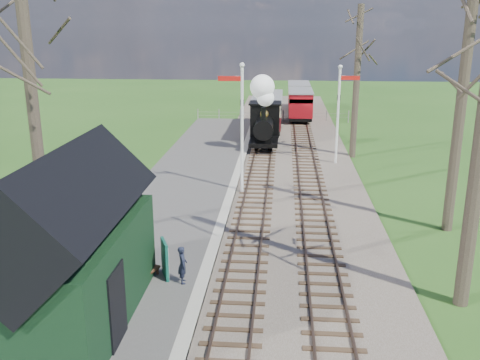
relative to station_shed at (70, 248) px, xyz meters
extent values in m
ellipsoid|color=#385B23|center=(-20.70, 56.00, -17.03)|extent=(57.60, 36.00, 16.20)
ellipsoid|color=#385B23|center=(14.30, 61.00, -20.31)|extent=(70.40, 44.00, 19.80)
ellipsoid|color=#385B23|center=(-3.70, 66.00, -18.67)|extent=(64.00, 40.00, 18.00)
cube|color=brown|center=(5.60, 18.00, -2.22)|extent=(8.00, 60.00, 0.10)
cube|color=brown|center=(3.80, 18.00, -2.13)|extent=(0.07, 60.00, 0.12)
cube|color=brown|center=(4.80, 18.00, -2.13)|extent=(0.07, 60.00, 0.12)
cube|color=#38281C|center=(4.30, 18.00, -2.17)|extent=(1.60, 60.00, 0.09)
cube|color=brown|center=(6.40, 18.00, -2.13)|extent=(0.07, 60.00, 0.12)
cube|color=brown|center=(7.40, 18.00, -2.13)|extent=(0.07, 60.00, 0.12)
cube|color=#38281C|center=(6.90, 18.00, -2.17)|extent=(1.60, 60.00, 0.09)
cube|color=#474442|center=(0.80, 10.00, -2.17)|extent=(5.00, 44.00, 0.20)
cube|color=#B2AD9E|center=(3.10, 10.00, -2.16)|extent=(0.40, 44.00, 0.21)
cube|color=black|center=(0.00, 0.00, -0.77)|extent=(3.00, 6.00, 2.60)
cube|color=black|center=(0.00, 0.00, 1.08)|extent=(3.25, 6.30, 3.25)
cube|color=black|center=(1.52, -1.00, -1.07)|extent=(0.06, 1.20, 2.00)
cylinder|color=silver|center=(3.60, 12.00, 0.73)|extent=(0.14, 0.14, 6.00)
sphere|color=silver|center=(3.60, 12.00, 3.83)|extent=(0.24, 0.24, 0.24)
cube|color=#B7140F|center=(3.05, 12.00, 3.23)|extent=(1.10, 0.08, 0.22)
cube|color=black|center=(3.60, 12.00, 2.13)|extent=(0.18, 0.06, 0.30)
cylinder|color=silver|center=(8.60, 18.00, 0.48)|extent=(0.14, 0.14, 5.50)
sphere|color=silver|center=(8.60, 18.00, 3.33)|extent=(0.24, 0.24, 0.24)
cube|color=#B7140F|center=(9.15, 18.00, 2.73)|extent=(1.10, 0.08, 0.22)
cube|color=black|center=(8.60, 18.00, 1.63)|extent=(0.18, 0.06, 0.30)
cylinder|color=#382D23|center=(-3.00, 5.00, 3.23)|extent=(0.41, 0.41, 11.00)
cylinder|color=#382D23|center=(12.10, 8.00, 2.73)|extent=(0.40, 0.40, 10.00)
cylinder|color=#382D23|center=(9.80, 20.00, 2.23)|extent=(0.39, 0.39, 9.00)
cube|color=slate|center=(4.60, 32.00, -1.52)|extent=(12.60, 0.02, 0.01)
cube|color=slate|center=(4.60, 32.00, -1.82)|extent=(12.60, 0.02, 0.02)
cylinder|color=slate|center=(4.60, 32.00, -1.77)|extent=(0.08, 0.08, 1.00)
cube|color=black|center=(4.30, 21.66, -1.59)|extent=(1.80, 4.24, 0.27)
cylinder|color=black|center=(4.30, 21.02, -0.64)|extent=(1.17, 2.76, 1.17)
cube|color=black|center=(4.30, 22.93, -0.53)|extent=(1.91, 1.70, 2.12)
cylinder|color=black|center=(4.30, 19.96, 0.32)|extent=(0.30, 0.30, 0.85)
sphere|color=#B68235|center=(4.30, 21.34, 0.11)|extent=(0.55, 0.55, 0.55)
sphere|color=white|center=(4.40, 19.96, 1.33)|extent=(1.06, 1.06, 1.06)
sphere|color=white|center=(4.20, 20.07, 1.96)|extent=(1.49, 1.49, 1.49)
cylinder|color=black|center=(3.80, 20.39, -1.73)|extent=(0.11, 0.68, 0.68)
cylinder|color=black|center=(4.80, 20.39, -1.73)|extent=(0.11, 0.68, 0.68)
cube|color=black|center=(4.30, 27.66, -1.70)|extent=(2.02, 7.43, 0.32)
cube|color=#5C1518|center=(4.30, 27.66, -1.06)|extent=(2.12, 7.43, 0.95)
cube|color=beige|center=(4.30, 27.66, -0.10)|extent=(2.12, 7.43, 0.95)
cube|color=slate|center=(4.30, 27.66, 0.43)|extent=(2.23, 7.64, 0.13)
cube|color=black|center=(6.90, 32.35, -1.74)|extent=(1.80, 4.75, 0.28)
cube|color=maroon|center=(6.90, 32.35, -1.17)|extent=(1.90, 4.75, 0.85)
cube|color=beige|center=(6.90, 32.35, -0.31)|extent=(1.90, 4.75, 0.85)
cube|color=slate|center=(6.90, 32.35, 0.16)|extent=(1.99, 4.94, 0.11)
cube|color=black|center=(6.90, 37.85, -1.74)|extent=(1.80, 4.75, 0.28)
cube|color=maroon|center=(6.90, 37.85, -1.17)|extent=(1.90, 4.75, 0.85)
cube|color=beige|center=(6.90, 37.85, -0.31)|extent=(1.90, 4.75, 0.85)
cube|color=slate|center=(6.90, 37.85, 0.16)|extent=(1.99, 4.94, 0.11)
cube|color=#104C3E|center=(1.89, 2.65, -1.46)|extent=(0.40, 0.79, 1.21)
cube|color=silver|center=(1.93, 2.67, -1.46)|extent=(0.30, 0.67, 0.99)
cube|color=#412617|center=(1.25, 2.25, -1.83)|extent=(0.88, 1.50, 0.06)
cube|color=#412617|center=(1.07, 2.32, -1.55)|extent=(0.54, 1.38, 0.62)
cube|color=#412617|center=(1.40, 1.63, -1.96)|extent=(0.06, 0.06, 0.21)
cube|color=#412617|center=(1.09, 2.88, -1.96)|extent=(0.06, 0.06, 0.21)
imported|color=#1A1D2F|center=(2.52, 2.30, -1.47)|extent=(0.37, 0.49, 1.20)
camera|label=1|loc=(5.49, -12.49, 5.63)|focal=40.00mm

